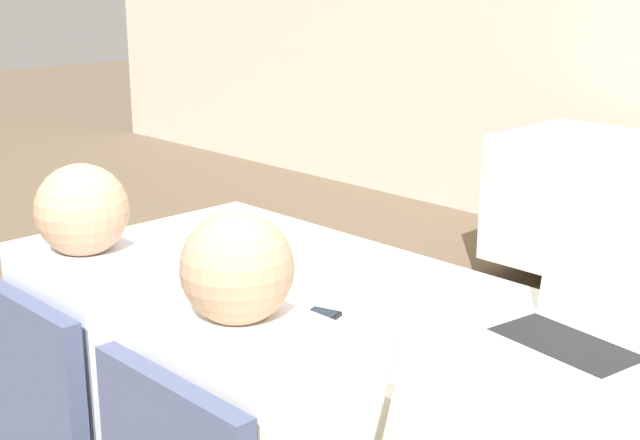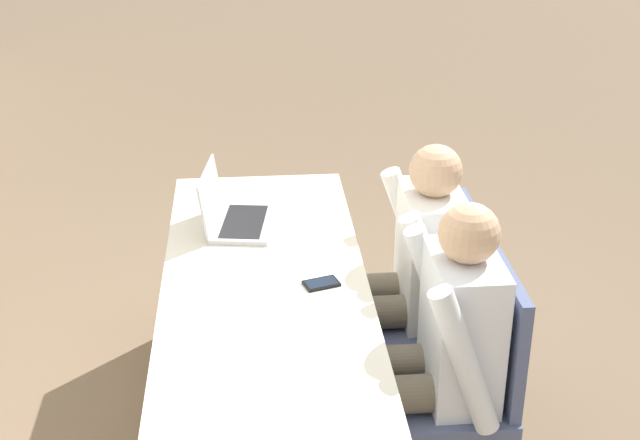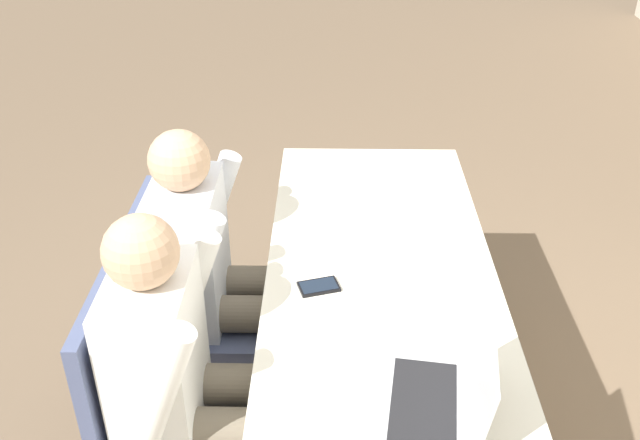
{
  "view_description": "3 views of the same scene",
  "coord_description": "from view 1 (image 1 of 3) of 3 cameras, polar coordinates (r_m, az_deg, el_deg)",
  "views": [
    {
      "loc": [
        1.4,
        -1.55,
        1.56
      ],
      "look_at": [
        0.0,
        -0.19,
        1.0
      ],
      "focal_mm": 50.0,
      "sensor_mm": 36.0,
      "label": 1
    },
    {
      "loc": [
        -2.74,
        0.04,
        2.31
      ],
      "look_at": [
        0.0,
        -0.19,
        1.0
      ],
      "focal_mm": 50.0,
      "sensor_mm": 36.0,
      "label": 2
    },
    {
      "loc": [
        1.76,
        -0.16,
        2.07
      ],
      "look_at": [
        0.0,
        -0.19,
        1.0
      ],
      "focal_mm": 40.0,
      "sensor_mm": 36.0,
      "label": 3
    }
  ],
  "objects": [
    {
      "name": "conference_table_near",
      "position": [
        2.32,
        3.5,
        -9.45
      ],
      "size": [
        2.01,
        0.73,
        0.75
      ],
      "color": "silver",
      "rests_on": "ground_plane"
    },
    {
      "name": "laptop",
      "position": [
        2.04,
        16.19,
        -6.66
      ],
      "size": [
        0.39,
        0.31,
        0.24
      ],
      "rotation": [
        0.0,
        0.0,
        -0.15
      ],
      "color": "#B7B7BC",
      "rests_on": "conference_table_near"
    },
    {
      "name": "cell_phone",
      "position": [
        2.11,
        -0.24,
        -6.36
      ],
      "size": [
        0.11,
        0.14,
        0.01
      ],
      "rotation": [
        0.0,
        0.0,
        0.3
      ],
      "color": "black",
      "rests_on": "conference_table_near"
    },
    {
      "name": "paper_beside_laptop",
      "position": [
        1.77,
        19.13,
        -12.09
      ],
      "size": [
        0.29,
        0.34,
        0.0
      ],
      "rotation": [
        0.0,
        0.0,
        -0.3
      ],
      "color": "white",
      "rests_on": "conference_table_near"
    },
    {
      "name": "paper_centre_table",
      "position": [
        1.99,
        11.56,
        -8.41
      ],
      "size": [
        0.29,
        0.35,
        0.0
      ],
      "rotation": [
        0.0,
        0.0,
        -0.31
      ],
      "color": "white",
      "rests_on": "conference_table_near"
    },
    {
      "name": "person_checkered_shirt",
      "position": [
        2.13,
        -12.4,
        -9.52
      ],
      "size": [
        0.5,
        0.52,
        1.16
      ],
      "rotation": [
        0.0,
        0.0,
        3.14
      ],
      "color": "#665B4C",
      "rests_on": "ground_plane"
    }
  ]
}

